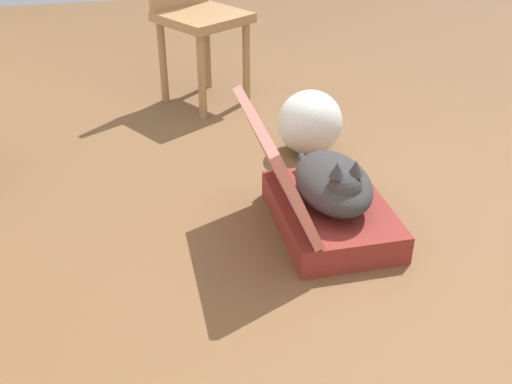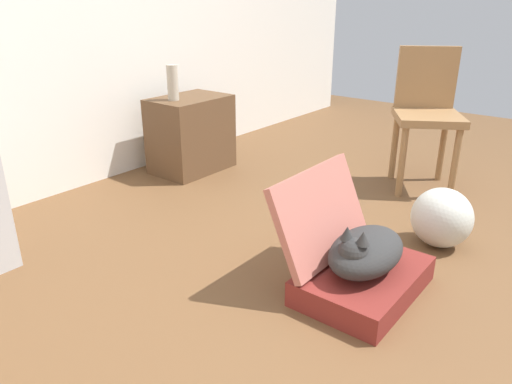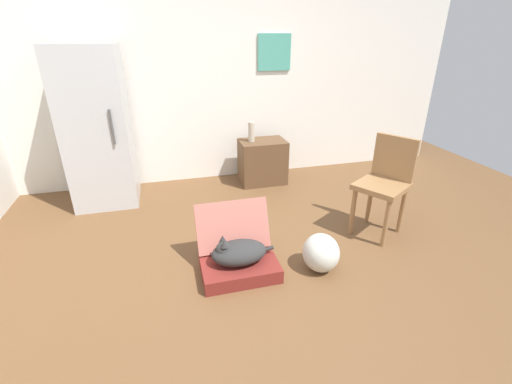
{
  "view_description": "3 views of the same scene",
  "coord_description": "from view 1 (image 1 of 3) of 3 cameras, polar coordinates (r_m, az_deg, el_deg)",
  "views": [
    {
      "loc": [
        -2.1,
        0.81,
        1.39
      ],
      "look_at": [
        -0.31,
        0.4,
        0.29
      ],
      "focal_mm": 42.85,
      "sensor_mm": 36.0,
      "label": 1
    },
    {
      "loc": [
        -1.91,
        -0.71,
        1.23
      ],
      "look_at": [
        -0.14,
        0.69,
        0.31
      ],
      "focal_mm": 33.96,
      "sensor_mm": 36.0,
      "label": 2
    },
    {
      "loc": [
        -0.64,
        -2.19,
        1.79
      ],
      "look_at": [
        0.12,
        0.66,
        0.43
      ],
      "focal_mm": 24.5,
      "sensor_mm": 36.0,
      "label": 3
    }
  ],
  "objects": [
    {
      "name": "ground_plane",
      "position": [
        2.64,
        6.99,
        -0.99
      ],
      "size": [
        7.68,
        7.68,
        0.0
      ],
      "primitive_type": "plane",
      "color": "brown",
      "rests_on": "ground"
    },
    {
      "name": "suitcase_base",
      "position": [
        2.46,
        7.0,
        -2.09
      ],
      "size": [
        0.61,
        0.42,
        0.12
      ],
      "primitive_type": "cube",
      "color": "maroon",
      "rests_on": "ground"
    },
    {
      "name": "suitcase_lid",
      "position": [
        2.26,
        1.87,
        2.68
      ],
      "size": [
        0.61,
        0.2,
        0.4
      ],
      "primitive_type": "cube",
      "rotation": [
        1.16,
        0.0,
        0.0
      ],
      "color": "#B26356",
      "rests_on": "suitcase_base"
    },
    {
      "name": "cat",
      "position": [
        2.37,
        7.3,
        0.85
      ],
      "size": [
        0.52,
        0.28,
        0.24
      ],
      "color": "#2D2D2D",
      "rests_on": "suitcase_base"
    },
    {
      "name": "plastic_bag_white",
      "position": [
        2.98,
        5.05,
        6.48
      ],
      "size": [
        0.3,
        0.32,
        0.32
      ],
      "primitive_type": "ellipsoid",
      "color": "silver",
      "rests_on": "ground"
    },
    {
      "name": "chair",
      "position": [
        3.53,
        -5.75,
        16.57
      ],
      "size": [
        0.58,
        0.58,
        0.93
      ],
      "rotation": [
        0.0,
        0.0,
        -1.02
      ],
      "color": "olive",
      "rests_on": "ground"
    }
  ]
}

